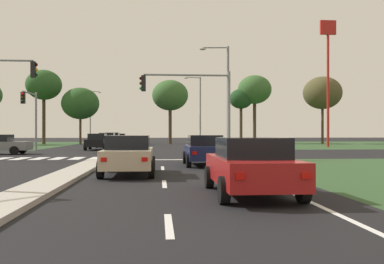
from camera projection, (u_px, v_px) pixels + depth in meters
ground_plane at (114, 154)px, 32.08m from camera, size 200.00×200.00×0.00m
grass_verge_far_right at (321, 144)px, 58.49m from camera, size 35.00×35.00×0.01m
median_island_near at (50, 183)px, 13.14m from camera, size 1.20×22.00×0.14m
median_island_far at (134, 144)px, 57.01m from camera, size 1.20×36.00×0.14m
lane_dash_near at (169, 225)px, 7.46m from camera, size 0.14×2.00×0.01m
lane_dash_second at (164, 184)px, 13.44m from camera, size 0.14×2.00×0.01m
lane_dash_third at (163, 168)px, 19.42m from camera, size 0.14×2.00×0.01m
edge_line_right at (262, 180)px, 14.67m from camera, size 0.14×24.00×0.01m
stop_bar_near at (167, 160)px, 25.40m from camera, size 6.40×0.50×0.01m
crosswalk_bar_near at (1, 159)px, 26.40m from camera, size 0.70×2.80×0.01m
crosswalk_bar_second at (20, 159)px, 26.49m from camera, size 0.70×2.80×0.01m
crosswalk_bar_third at (39, 159)px, 26.58m from camera, size 0.70×2.80×0.01m
crosswalk_bar_fourth at (58, 158)px, 26.67m from camera, size 0.70×2.80×0.01m
crosswalk_bar_fifth at (77, 158)px, 26.76m from camera, size 0.70×2.80×0.01m
crosswalk_bar_sixth at (95, 158)px, 26.85m from camera, size 0.70×2.80×0.01m
crosswalk_bar_seventh at (114, 158)px, 26.94m from camera, size 0.70×2.80×0.01m
car_black_near at (97, 142)px, 39.96m from camera, size 1.95×4.28×1.52m
car_blue_second at (112, 139)px, 52.83m from camera, size 2.03×4.32×1.62m
car_teal_third at (120, 138)px, 62.10m from camera, size 2.02×4.53×1.47m
car_beige_fourth at (129, 155)px, 16.34m from camera, size 2.00×4.28×1.51m
car_navy_sixth at (205, 150)px, 21.08m from camera, size 1.97×4.19×1.49m
car_white_seventh at (107, 140)px, 47.13m from camera, size 2.01×4.22×1.59m
car_red_eighth at (251, 165)px, 11.10m from camera, size 2.05×4.47×1.49m
traffic_signal_near_right at (195, 97)px, 25.93m from camera, size 5.54×0.32×5.36m
traffic_signal_far_left at (31, 110)px, 36.61m from camera, size 0.32×4.00×5.21m
street_lamp_second at (225, 93)px, 34.43m from camera, size 2.41×0.43×8.58m
street_lamp_third at (199, 107)px, 57.36m from camera, size 2.34×0.90×9.08m
street_lamp_fourth at (91, 113)px, 76.38m from camera, size 1.91×1.18×9.10m
fastfood_pole_sign at (328, 57)px, 48.19m from camera, size 1.80×0.40×14.28m
treeline_second at (44, 85)px, 59.28m from camera, size 4.89×4.89×10.33m
treeline_third at (80, 104)px, 58.70m from camera, size 5.12×5.12×7.80m
treeline_fourth at (170, 96)px, 61.16m from camera, size 5.15×5.15×9.16m
treeline_fifth at (241, 100)px, 63.69m from camera, size 3.48×3.48×8.13m
treeline_sixth at (255, 90)px, 63.88m from camera, size 5.03×5.03×10.20m
treeline_seventh at (322, 93)px, 61.84m from camera, size 5.55×5.55×9.73m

